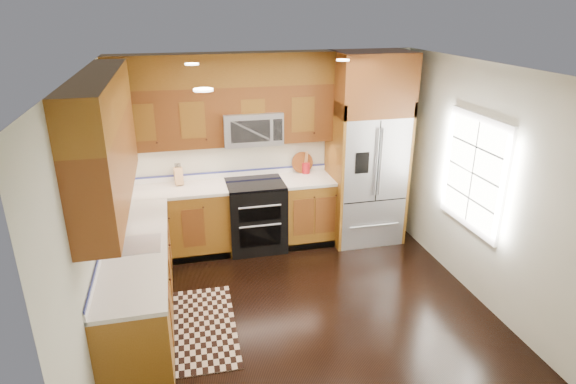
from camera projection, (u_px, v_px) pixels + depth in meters
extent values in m
plane|color=black|center=(306.00, 313.00, 5.25)|extent=(4.00, 4.00, 0.00)
cube|color=beige|center=(268.00, 149.00, 6.59)|extent=(4.00, 0.02, 2.60)
cube|color=beige|center=(94.00, 223.00, 4.35)|extent=(0.02, 4.00, 2.60)
cube|color=beige|center=(485.00, 187.00, 5.21)|extent=(0.02, 4.00, 2.60)
cube|color=white|center=(474.00, 173.00, 5.35)|extent=(0.04, 1.10, 1.30)
cube|color=white|center=(473.00, 173.00, 5.35)|extent=(0.02, 0.95, 1.15)
cube|color=brown|center=(176.00, 224.00, 6.35)|extent=(1.37, 0.60, 0.90)
cube|color=brown|center=(308.00, 211.00, 6.73)|extent=(0.72, 0.60, 0.90)
cube|color=brown|center=(140.00, 288.00, 4.90)|extent=(0.60, 2.40, 0.90)
cube|color=white|center=(230.00, 186.00, 6.33)|extent=(2.85, 0.62, 0.04)
cube|color=white|center=(135.00, 247.00, 4.73)|extent=(0.62, 2.40, 0.04)
cube|color=brown|center=(226.00, 116.00, 6.13)|extent=(2.85, 0.33, 0.75)
cube|color=brown|center=(108.00, 160.00, 4.37)|extent=(0.33, 2.40, 0.75)
cube|color=brown|center=(224.00, 70.00, 5.92)|extent=(2.85, 0.33, 0.40)
cube|color=brown|center=(99.00, 97.00, 4.16)|extent=(0.33, 2.40, 0.40)
cube|color=black|center=(256.00, 216.00, 6.54)|extent=(0.76, 0.64, 0.92)
cube|color=black|center=(255.00, 183.00, 6.37)|extent=(0.76, 0.60, 0.02)
cube|color=black|center=(260.00, 214.00, 6.20)|extent=(0.55, 0.01, 0.18)
cube|color=black|center=(260.00, 237.00, 6.32)|extent=(0.55, 0.01, 0.28)
cylinder|color=#B2B2B7|center=(260.00, 207.00, 6.13)|extent=(0.55, 0.02, 0.02)
cylinder|color=#B2B2B7|center=(260.00, 226.00, 6.23)|extent=(0.55, 0.02, 0.02)
cube|color=#B2B2B7|center=(252.00, 128.00, 6.22)|extent=(0.76, 0.40, 0.42)
cube|color=black|center=(251.00, 131.00, 6.04)|extent=(0.50, 0.01, 0.28)
cube|color=#B2B2B7|center=(366.00, 178.00, 6.68)|extent=(0.90, 0.74, 1.80)
cube|color=black|center=(378.00, 162.00, 6.22)|extent=(0.01, 0.01, 1.08)
cube|color=black|center=(362.00, 163.00, 6.17)|extent=(0.18, 0.01, 0.28)
cube|color=brown|center=(334.00, 174.00, 6.54)|extent=(0.04, 0.74, 2.00)
cube|color=brown|center=(397.00, 168.00, 6.75)|extent=(0.04, 0.74, 2.00)
cube|color=brown|center=(371.00, 83.00, 6.21)|extent=(0.98, 0.74, 0.80)
cube|color=#B2B2B7|center=(135.00, 244.00, 4.72)|extent=(0.50, 0.42, 0.02)
cylinder|color=#B2B2B7|center=(114.00, 225.00, 4.83)|extent=(0.02, 0.02, 0.28)
torus|color=#B2B2B7|center=(111.00, 216.00, 4.71)|extent=(0.18, 0.02, 0.18)
cube|color=black|center=(194.00, 328.00, 5.01)|extent=(0.88, 1.44, 0.01)
cube|color=tan|center=(179.00, 176.00, 6.29)|extent=(0.12, 0.16, 0.23)
cylinder|color=#A2131C|center=(306.00, 168.00, 6.72)|extent=(0.14, 0.14, 0.15)
cylinder|color=brown|center=(302.00, 172.00, 6.77)|extent=(0.30, 0.30, 0.02)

